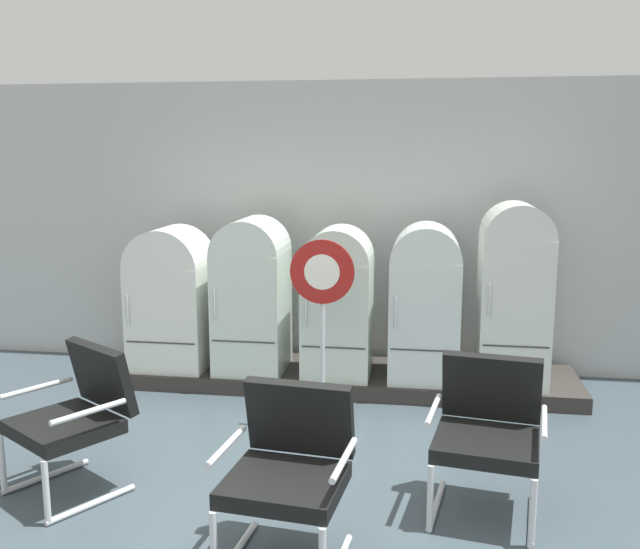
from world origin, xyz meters
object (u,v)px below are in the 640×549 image
at_px(refrigerator_1, 252,290).
at_px(refrigerator_4, 514,288).
at_px(armchair_right, 488,427).
at_px(refrigerator_3, 425,298).
at_px(armchair_left, 77,411).
at_px(sign_stand, 322,331).
at_px(refrigerator_0, 171,295).
at_px(refrigerator_2, 338,298).
at_px(armchair_center, 290,464).

distance_m(refrigerator_1, refrigerator_4, 2.40).
distance_m(refrigerator_4, armchair_right, 2.16).
relative_size(refrigerator_3, armchair_left, 1.49).
bearing_deg(sign_stand, refrigerator_1, 130.43).
height_order(refrigerator_0, refrigerator_2, refrigerator_2).
height_order(refrigerator_3, sign_stand, refrigerator_3).
bearing_deg(armchair_center, refrigerator_2, 91.68).
bearing_deg(armchair_center, refrigerator_3, 75.57).
bearing_deg(refrigerator_2, refrigerator_4, 0.34).
xyz_separation_m(armchair_left, armchair_right, (2.65, 0.13, 0.00)).
relative_size(refrigerator_1, sign_stand, 0.95).
relative_size(armchair_left, sign_stand, 0.62).
relative_size(armchair_right, armchair_center, 1.00).
bearing_deg(refrigerator_1, refrigerator_4, -0.63).
distance_m(refrigerator_0, sign_stand, 1.86).
bearing_deg(refrigerator_1, armchair_left, -105.69).
height_order(refrigerator_4, armchair_right, refrigerator_4).
bearing_deg(refrigerator_4, refrigerator_2, -179.66).
bearing_deg(sign_stand, refrigerator_2, 89.45).
height_order(refrigerator_0, refrigerator_1, refrigerator_1).
bearing_deg(refrigerator_0, armchair_left, -85.76).
xyz_separation_m(refrigerator_0, armchair_center, (1.69, -2.75, -0.31)).
distance_m(refrigerator_4, armchair_left, 3.77).
relative_size(refrigerator_3, armchair_center, 1.49).
bearing_deg(refrigerator_1, refrigerator_0, -177.99).
distance_m(refrigerator_0, armchair_right, 3.50).
height_order(refrigerator_2, armchair_left, refrigerator_2).
height_order(refrigerator_0, armchair_right, refrigerator_0).
bearing_deg(refrigerator_2, armchair_left, -123.46).
relative_size(refrigerator_0, refrigerator_2, 0.98).
distance_m(refrigerator_2, armchair_left, 2.65).
bearing_deg(refrigerator_1, armchair_center, -71.97).
distance_m(armchair_right, sign_stand, 1.68).
height_order(refrigerator_1, armchair_left, refrigerator_1).
bearing_deg(refrigerator_1, armchair_right, -46.06).
xyz_separation_m(refrigerator_2, armchair_right, (1.20, -2.06, -0.34)).
height_order(refrigerator_3, armchair_left, refrigerator_3).
height_order(refrigerator_0, refrigerator_4, refrigerator_4).
distance_m(refrigerator_3, sign_stand, 1.25).
distance_m(refrigerator_2, refrigerator_3, 0.80).
bearing_deg(refrigerator_4, refrigerator_0, -179.97).
xyz_separation_m(refrigerator_4, armchair_left, (-3.02, -2.20, -0.47)).
bearing_deg(refrigerator_4, sign_stand, -149.54).
xyz_separation_m(refrigerator_1, armchair_left, (-0.63, -2.23, -0.38)).
relative_size(refrigerator_1, refrigerator_2, 1.05).
height_order(refrigerator_4, armchair_left, refrigerator_4).
bearing_deg(refrigerator_0, armchair_center, -58.39).
xyz_separation_m(refrigerator_1, refrigerator_4, (2.40, -0.03, 0.10)).
height_order(refrigerator_4, sign_stand, refrigerator_4).
bearing_deg(armchair_left, armchair_right, 2.91).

